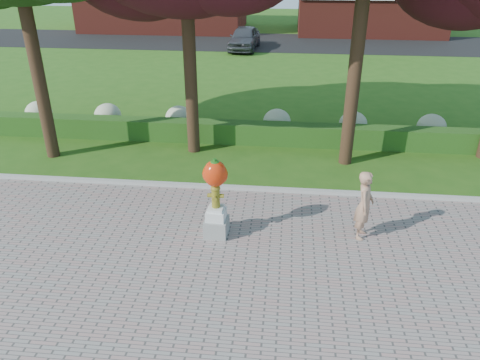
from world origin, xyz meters
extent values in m
plane|color=#295715|center=(0.00, 0.00, 0.00)|extent=(100.00, 100.00, 0.00)
cube|color=#ADADA5|center=(0.00, 3.00, 0.07)|extent=(40.00, 0.18, 0.15)
cube|color=#1B4112|center=(0.00, 7.00, 0.40)|extent=(24.00, 0.70, 0.80)
ellipsoid|color=#B0BB8E|center=(-9.00, 8.00, 0.55)|extent=(1.10, 1.10, 0.99)
ellipsoid|color=#B0BB8E|center=(-6.00, 8.00, 0.55)|extent=(1.10, 1.10, 0.99)
ellipsoid|color=#B0BB8E|center=(-3.00, 8.00, 0.55)|extent=(1.10, 1.10, 0.99)
ellipsoid|color=#B0BB8E|center=(1.00, 8.00, 0.55)|extent=(1.10, 1.10, 0.99)
ellipsoid|color=#B0BB8E|center=(4.00, 8.00, 0.55)|extent=(1.10, 1.10, 0.99)
ellipsoid|color=#B0BB8E|center=(7.00, 8.00, 0.55)|extent=(1.10, 1.10, 0.99)
cube|color=black|center=(0.00, 28.00, 0.01)|extent=(50.00, 8.00, 0.02)
cylinder|color=black|center=(-7.00, 5.00, 3.36)|extent=(0.44, 0.44, 6.72)
cylinder|color=black|center=(-2.00, 6.00, 3.08)|extent=(0.44, 0.44, 6.16)
cylinder|color=black|center=(3.50, 5.50, 3.64)|extent=(0.44, 0.44, 7.28)
cube|color=gray|center=(-0.31, 0.42, 0.28)|extent=(0.63, 0.63, 0.48)
cube|color=silver|center=(-0.31, 0.42, 0.65)|extent=(0.51, 0.51, 0.27)
cube|color=silver|center=(-0.31, 0.42, 0.83)|extent=(0.40, 0.40, 0.10)
cylinder|color=olive|center=(-0.31, 0.42, 1.14)|extent=(0.21, 0.21, 0.53)
ellipsoid|color=olive|center=(-0.31, 0.42, 1.41)|extent=(0.25, 0.25, 0.17)
cylinder|color=olive|center=(-0.46, 0.42, 1.20)|extent=(0.11, 0.10, 0.10)
cylinder|color=olive|center=(-0.15, 0.42, 1.20)|extent=(0.11, 0.10, 0.10)
cylinder|color=olive|center=(-0.31, 0.28, 1.20)|extent=(0.11, 0.11, 0.11)
cylinder|color=olive|center=(-0.31, 0.42, 1.49)|extent=(0.08, 0.08, 0.05)
ellipsoid|color=red|center=(-0.31, 0.42, 1.82)|extent=(0.60, 0.53, 0.69)
ellipsoid|color=red|center=(-0.48, 0.42, 1.80)|extent=(0.29, 0.29, 0.44)
ellipsoid|color=red|center=(-0.14, 0.42, 1.80)|extent=(0.29, 0.29, 0.44)
cylinder|color=#1E6116|center=(-0.31, 0.42, 2.16)|extent=(0.10, 0.10, 0.11)
ellipsoid|color=#1E6116|center=(-0.31, 0.42, 2.14)|extent=(0.23, 0.23, 0.08)
imported|color=tan|center=(3.45, 0.75, 0.97)|extent=(0.58, 0.76, 1.85)
imported|color=#42444A|center=(-1.96, 25.00, 0.83)|extent=(2.24, 4.89, 1.63)
camera|label=1|loc=(1.39, -9.82, 6.86)|focal=35.00mm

